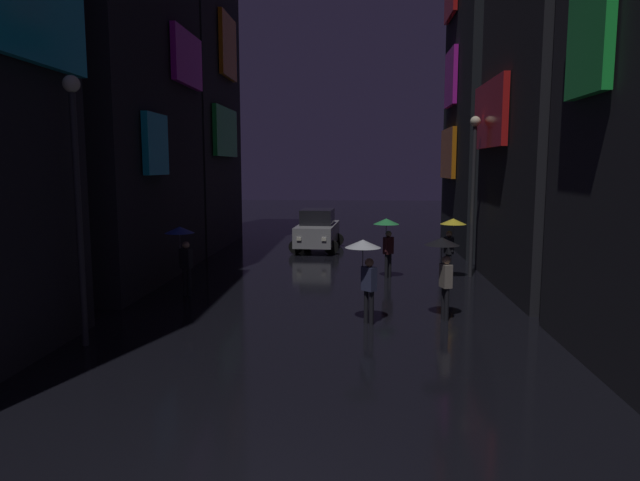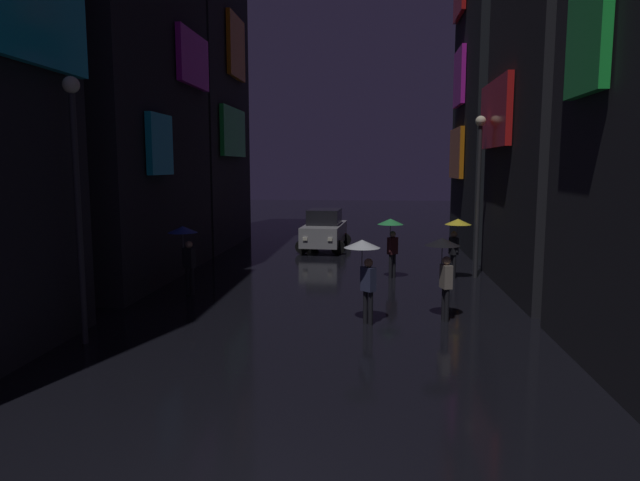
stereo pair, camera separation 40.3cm
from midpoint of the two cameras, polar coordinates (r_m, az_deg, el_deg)
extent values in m
cube|color=#19D8F2|center=(13.02, -28.24, 19.66)|extent=(0.20, 4.40, 1.87)
cube|color=black|center=(21.78, -21.29, 21.14)|extent=(4.00, 8.69, 18.52)
cube|color=#19D8F2|center=(18.81, -16.71, 9.20)|extent=(0.20, 1.80, 1.90)
cube|color=#F226D8|center=(22.60, -13.64, 17.23)|extent=(0.20, 3.25, 1.94)
cube|color=#26E54C|center=(27.95, -9.83, 10.62)|extent=(0.20, 4.14, 2.28)
cube|color=orange|center=(29.30, -9.60, 18.55)|extent=(0.20, 2.93, 2.93)
cube|color=#26E54C|center=(12.55, 24.57, 19.43)|extent=(0.20, 1.87, 2.82)
cube|color=red|center=(20.23, 16.07, 12.00)|extent=(0.20, 4.15, 2.20)
cube|color=black|center=(28.62, 17.16, 14.82)|extent=(4.00, 7.53, 15.51)
cube|color=orange|center=(28.86, 12.30, 8.50)|extent=(0.20, 3.56, 2.40)
cube|color=#F226D8|center=(28.96, 12.56, 15.56)|extent=(0.20, 2.61, 2.64)
cylinder|color=black|center=(20.39, 6.43, -2.49)|extent=(0.12, 0.12, 0.85)
cylinder|color=black|center=(20.26, 6.08, -2.55)|extent=(0.12, 0.12, 0.85)
cube|color=#4C1E23|center=(20.21, 6.28, -0.50)|extent=(0.40, 0.40, 0.60)
sphere|color=tan|center=(20.16, 6.30, 0.66)|extent=(0.22, 0.22, 0.22)
cylinder|color=#4C1E23|center=(20.04, 6.04, -0.42)|extent=(0.09, 0.09, 0.50)
cylinder|color=slate|center=(20.00, 6.06, 0.53)|extent=(0.02, 0.02, 0.77)
cone|color=green|center=(19.94, 6.07, 1.92)|extent=(0.90, 0.90, 0.20)
cylinder|color=black|center=(14.93, 11.79, -6.28)|extent=(0.12, 0.12, 0.85)
cylinder|color=black|center=(15.09, 11.50, -6.13)|extent=(0.12, 0.12, 0.85)
cube|color=gray|center=(14.86, 11.72, -3.49)|extent=(0.31, 0.39, 0.60)
sphere|color=tan|center=(14.79, 11.76, -1.93)|extent=(0.22, 0.22, 0.22)
cylinder|color=gray|center=(14.99, 11.26, -3.19)|extent=(0.09, 0.09, 0.50)
cylinder|color=slate|center=(14.93, 11.29, -1.92)|extent=(0.02, 0.02, 0.77)
cone|color=black|center=(14.86, 11.34, -0.08)|extent=(0.90, 0.90, 0.20)
cylinder|color=black|center=(17.87, -13.56, -4.07)|extent=(0.12, 0.12, 0.85)
cylinder|color=black|center=(17.98, -14.01, -4.01)|extent=(0.12, 0.12, 0.85)
cube|color=black|center=(17.80, -13.86, -1.75)|extent=(0.40, 0.33, 0.60)
sphere|color=tan|center=(17.74, -13.90, -0.44)|extent=(0.22, 0.22, 0.22)
cylinder|color=black|center=(17.87, -14.42, -1.57)|extent=(0.09, 0.09, 0.50)
cylinder|color=slate|center=(17.82, -14.45, -0.51)|extent=(0.02, 0.02, 0.77)
cone|color=#263FB2|center=(17.76, -14.50, 1.04)|extent=(0.90, 0.90, 0.20)
cylinder|color=black|center=(14.31, 4.36, -6.75)|extent=(0.12, 0.12, 0.85)
cylinder|color=black|center=(14.43, 3.84, -6.62)|extent=(0.12, 0.12, 0.85)
cube|color=#333859|center=(14.21, 4.13, -3.85)|extent=(0.40, 0.40, 0.60)
sphere|color=#9E7051|center=(14.14, 4.14, -2.22)|extent=(0.22, 0.22, 0.22)
cylinder|color=#333859|center=(14.29, 3.47, -3.58)|extent=(0.09, 0.09, 0.50)
cylinder|color=slate|center=(14.23, 3.48, -2.25)|extent=(0.02, 0.02, 0.77)
cone|color=silver|center=(14.16, 3.50, -0.32)|extent=(0.90, 0.90, 0.20)
cylinder|color=black|center=(20.75, 12.05, -2.44)|extent=(0.12, 0.12, 0.85)
cylinder|color=black|center=(20.59, 12.27, -2.52)|extent=(0.12, 0.12, 0.85)
cube|color=black|center=(20.56, 12.21, -0.49)|extent=(0.31, 0.39, 0.60)
sphere|color=tan|center=(20.51, 12.24, 0.65)|extent=(0.22, 0.22, 0.22)
cylinder|color=black|center=(20.41, 12.57, -0.41)|extent=(0.09, 0.09, 0.50)
cylinder|color=slate|center=(20.37, 12.59, 0.52)|extent=(0.02, 0.02, 0.77)
cone|color=yellow|center=(20.32, 12.63, 1.88)|extent=(0.90, 0.90, 0.20)
cube|color=#99999E|center=(26.84, -0.69, 0.69)|extent=(1.93, 4.19, 0.90)
cube|color=black|center=(26.75, -0.69, 2.40)|extent=(1.55, 1.92, 0.70)
cylinder|color=black|center=(25.48, 0.71, -0.69)|extent=(0.65, 0.26, 0.64)
cylinder|color=black|center=(25.71, -2.87, -0.62)|extent=(0.65, 0.26, 0.64)
cylinder|color=black|center=(28.11, 1.32, 0.08)|extent=(0.65, 0.26, 0.64)
cylinder|color=black|center=(28.32, -1.94, 0.13)|extent=(0.65, 0.26, 0.64)
cube|color=white|center=(24.73, -0.08, 0.11)|extent=(0.20, 0.07, 0.14)
cube|color=white|center=(24.89, -2.59, 0.15)|extent=(0.20, 0.07, 0.14)
cylinder|color=#2D2D33|center=(13.38, -23.76, 1.65)|extent=(0.14, 0.14, 5.45)
sphere|color=#F9EFCC|center=(13.43, -24.43, 14.08)|extent=(0.36, 0.36, 0.36)
cylinder|color=#2D2D33|center=(20.74, 14.47, 3.66)|extent=(0.14, 0.14, 5.28)
sphere|color=#F9EFCC|center=(20.75, 14.73, 11.45)|extent=(0.36, 0.36, 0.36)
camera|label=1|loc=(0.20, -90.78, -0.10)|focal=32.00mm
camera|label=2|loc=(0.20, 89.22, 0.10)|focal=32.00mm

